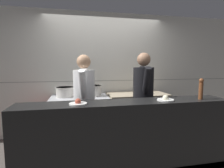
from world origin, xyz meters
TOP-DOWN VIEW (x-y plane):
  - ground_plane at (0.00, 0.00)m, footprint 14.00×14.00m
  - wall_back_tiled at (0.00, 1.29)m, footprint 8.00×0.06m
  - oven_range at (-0.56, 0.88)m, footprint 1.10×0.71m
  - prep_counter at (0.62, 0.88)m, footprint 1.21×0.65m
  - pass_counter at (0.07, -0.25)m, footprint 2.94×0.45m
  - stock_pot at (-0.83, 0.93)m, footprint 0.35×0.35m
  - sauce_pot at (-0.29, 0.92)m, footprint 0.34×0.34m
  - plated_dish_main at (-0.60, -0.30)m, footprint 0.22×0.22m
  - plated_dish_appetiser at (0.60, -0.30)m, footprint 0.23×0.23m
  - pepper_mill at (1.15, -0.31)m, footprint 0.07×0.07m
  - chef_head_cook at (-0.49, 0.28)m, footprint 0.38×0.72m
  - chef_sous at (0.51, 0.29)m, footprint 0.40×0.74m

SIDE VIEW (x-z plane):
  - ground_plane at x=0.00m, z-range 0.00..0.00m
  - oven_range at x=-0.56m, z-range 0.00..0.88m
  - prep_counter at x=0.62m, z-range 0.00..0.90m
  - pass_counter at x=0.07m, z-range 0.00..0.99m
  - chef_head_cook at x=-0.49m, z-range 0.09..1.75m
  - chef_sous at x=0.51m, z-range 0.10..1.79m
  - stock_pot at x=-0.83m, z-range 0.89..1.08m
  - sauce_pot at x=-0.29m, z-range 0.89..1.10m
  - plated_dish_main at x=-0.60m, z-range 0.98..1.06m
  - plated_dish_appetiser at x=0.60m, z-range 0.98..1.06m
  - pepper_mill at x=1.15m, z-range 1.00..1.31m
  - wall_back_tiled at x=0.00m, z-range 0.00..2.60m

